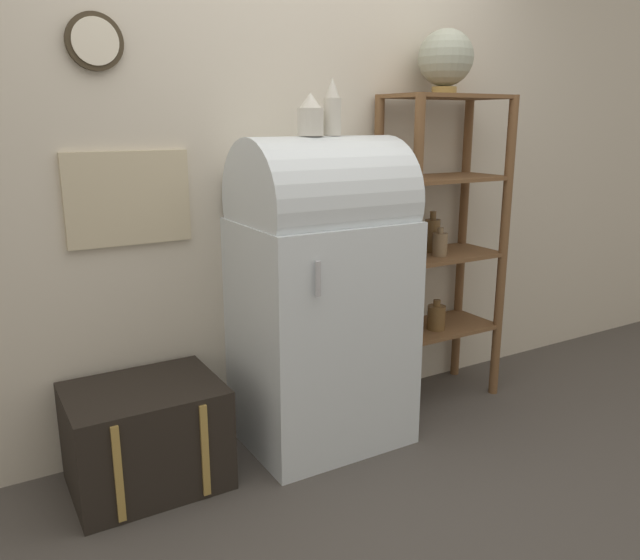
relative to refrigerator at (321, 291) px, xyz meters
The scene contains 8 objects.
ground_plane 0.79m from the refrigerator, 89.99° to the right, with size 12.00×12.00×0.00m, color #4C4742.
wall_back 0.68m from the refrigerator, 91.02° to the left, with size 7.00×0.09×2.70m.
refrigerator is the anchor object (origin of this frame).
suitcase_trunk 1.01m from the refrigerator, behind, with size 0.63×0.49×0.45m.
shelf_unit 0.82m from the refrigerator, ahead, with size 0.67×0.37×1.65m.
globe 1.35m from the refrigerator, ahead, with size 0.28×0.28×0.32m.
vase_left 0.80m from the refrigerator, behind, with size 0.11×0.11×0.18m.
vase_center 0.83m from the refrigerator, ahead, with size 0.08×0.08×0.25m.
Camera 1 is at (-1.44, -2.18, 1.53)m, focal length 35.00 mm.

